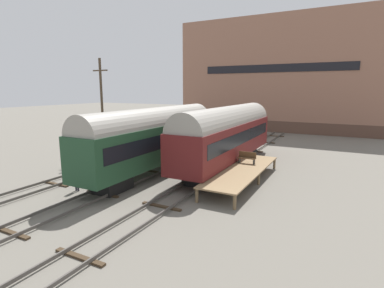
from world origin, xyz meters
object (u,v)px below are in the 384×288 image
train_car_maroon (227,133)px  person_worker (76,176)px  train_car_green (154,136)px  bench (247,157)px  utility_pole (102,107)px

train_car_maroon → person_worker: size_ratio=9.15×
train_car_green → bench: size_ratio=11.20×
utility_pole → bench: bearing=1.3°
train_car_green → utility_pole: 8.37m
train_car_green → person_worker: (-2.02, -6.24, -1.96)m
train_car_green → person_worker: 6.85m
train_car_green → train_car_maroon: train_car_maroon is taller
train_car_green → utility_pole: (-7.78, 2.38, 1.97)m
bench → person_worker: bench is taller
train_car_maroon → utility_pole: size_ratio=1.68×
person_worker → utility_pole: 11.09m
train_car_green → utility_pole: utility_pole is taller
train_car_maroon → bench: train_car_maroon is taller
person_worker → utility_pole: bearing=123.7°
person_worker → train_car_maroon: bearing=58.3°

